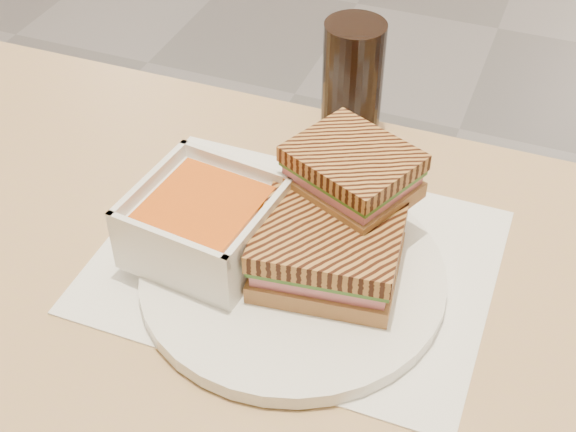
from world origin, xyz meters
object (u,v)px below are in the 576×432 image
(plate, at_px, (293,276))
(panini_lower, at_px, (328,252))
(main_table, at_px, (146,359))
(soup_bowl, at_px, (206,225))
(cola_glass, at_px, (352,83))

(plate, height_order, panini_lower, panini_lower)
(plate, bearing_deg, main_table, -157.62)
(soup_bowl, relative_size, cola_glass, 0.96)
(cola_glass, bearing_deg, soup_bowl, -104.94)
(panini_lower, bearing_deg, plate, -167.49)
(panini_lower, bearing_deg, main_table, -159.32)
(plate, distance_m, soup_bowl, 0.10)
(main_table, xyz_separation_m, plate, (0.14, 0.06, 0.12))
(plate, relative_size, panini_lower, 2.03)
(cola_glass, bearing_deg, main_table, -111.46)
(plate, bearing_deg, cola_glass, 95.27)
(main_table, distance_m, soup_bowl, 0.18)
(main_table, bearing_deg, soup_bowl, 47.05)
(panini_lower, bearing_deg, cola_glass, 102.73)
(plate, relative_size, soup_bowl, 2.07)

